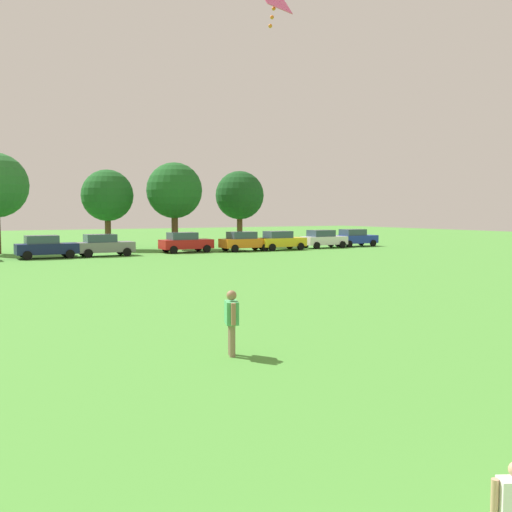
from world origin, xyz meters
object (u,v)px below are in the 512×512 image
at_px(parked_car_red_4, 185,242).
at_px(parked_car_gray_3, 104,245).
at_px(parked_car_orange_5, 244,241).
at_px(tree_center_right, 107,196).
at_px(adult_bystander, 232,317).
at_px(kite, 273,1).
at_px(parked_car_yellow_6, 280,240).
at_px(parked_car_blue_8, 355,238).
at_px(tree_far_right, 240,196).
at_px(parked_car_white_7, 323,239).
at_px(tree_right, 174,191).
at_px(parked_car_navy_2, 46,247).

bearing_deg(parked_car_red_4, parked_car_gray_3, -174.65).
relative_size(parked_car_orange_5, tree_center_right, 0.60).
distance_m(adult_bystander, kite, 7.94).
bearing_deg(parked_car_yellow_6, parked_car_blue_8, 6.30).
xyz_separation_m(kite, tree_far_right, (18.66, 37.74, -3.74)).
height_order(parked_car_orange_5, parked_car_white_7, same).
distance_m(parked_car_gray_3, parked_car_blue_8, 24.65).
xyz_separation_m(parked_car_blue_8, tree_right, (-16.92, 4.49, 4.40)).
bearing_deg(parked_car_navy_2, parked_car_blue_8, 1.06).
distance_m(parked_car_yellow_6, tree_right, 10.51).
bearing_deg(tree_far_right, adult_bystander, -117.73).
height_order(parked_car_red_4, parked_car_yellow_6, same).
distance_m(adult_bystander, parked_car_yellow_6, 37.99).
height_order(parked_car_yellow_6, parked_car_white_7, same).
distance_m(parked_car_yellow_6, parked_car_blue_8, 9.18).
height_order(adult_bystander, parked_car_orange_5, parked_car_orange_5).
height_order(kite, parked_car_orange_5, kite).
bearing_deg(parked_car_gray_3, parked_car_white_7, -0.05).
bearing_deg(parked_car_gray_3, tree_center_right, 72.55).
relative_size(tree_center_right, tree_right, 0.91).
distance_m(parked_car_orange_5, parked_car_blue_8, 12.64).
bearing_deg(tree_center_right, parked_car_navy_2, -131.92).
distance_m(parked_car_gray_3, parked_car_white_7, 20.52).
xyz_separation_m(adult_bystander, tree_right, (13.01, 37.28, 4.33)).
bearing_deg(parked_car_white_7, parked_car_red_4, 177.17).
relative_size(parked_car_navy_2, parked_car_orange_5, 1.00).
height_order(parked_car_navy_2, parked_car_blue_8, same).
xyz_separation_m(parked_car_red_4, parked_car_white_7, (13.56, -0.67, 0.00)).
bearing_deg(parked_car_blue_8, parked_car_gray_3, -178.88).
bearing_deg(parked_car_yellow_6, tree_far_right, 95.25).
relative_size(parked_car_red_4, parked_car_orange_5, 1.00).
height_order(adult_bystander, tree_right, tree_right).
relative_size(parked_car_navy_2, parked_car_red_4, 1.00).
xyz_separation_m(kite, parked_car_yellow_6, (19.27, 31.09, -7.83)).
xyz_separation_m(parked_car_red_4, parked_car_blue_8, (17.68, -0.17, 0.00)).
bearing_deg(kite, parked_car_white_7, 52.48).
distance_m(adult_bystander, parked_car_red_4, 35.16).
bearing_deg(kite, parked_car_navy_2, 90.91).
height_order(adult_bystander, parked_car_blue_8, parked_car_blue_8).
distance_m(kite, parked_car_white_7, 40.61).
bearing_deg(tree_center_right, tree_right, -22.13).
distance_m(parked_car_navy_2, tree_far_right, 20.54).
xyz_separation_m(kite, tree_center_right, (6.01, 38.82, -3.89)).
bearing_deg(tree_center_right, parked_car_blue_8, -16.70).
height_order(kite, parked_car_red_4, kite).
distance_m(parked_car_navy_2, parked_car_red_4, 11.23).
relative_size(kite, parked_car_orange_5, 0.25).
bearing_deg(parked_car_yellow_6, parked_car_red_4, 172.18).
xyz_separation_m(parked_car_orange_5, tree_right, (-4.30, 5.27, 4.40)).
xyz_separation_m(parked_car_gray_3, parked_car_red_4, (6.96, 0.65, 0.00)).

